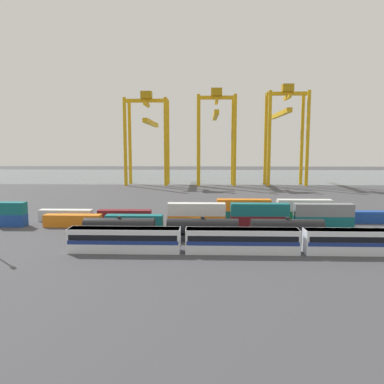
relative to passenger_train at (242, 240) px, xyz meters
name	(u,v)px	position (x,y,z in m)	size (l,w,h in m)	color
ground_plane	(198,200)	(-7.85, 58.40, -2.14)	(420.00, 420.00, 0.00)	#424247
harbour_water	(201,175)	(-7.85, 162.70, -2.14)	(400.00, 110.00, 0.01)	slate
passenger_train	(242,240)	(0.00, 0.00, 0.00)	(56.03, 3.14, 3.90)	silver
freight_tank_row	(202,229)	(-6.35, 7.72, -0.07)	(43.43, 2.92, 4.38)	#232326
shipping_container_0	(12,220)	(-47.40, 18.57, -0.84)	(6.04, 2.44, 2.60)	#1C4299
shipping_container_1	(11,208)	(-47.40, 18.57, 1.76)	(6.04, 2.44, 2.60)	#146066
shipping_container_2	(73,221)	(-34.15, 18.57, -0.84)	(12.10, 2.44, 2.60)	orange
shipping_container_3	(134,221)	(-20.90, 18.57, -0.84)	(12.10, 2.44, 2.60)	#146066
shipping_container_4	(197,221)	(-7.66, 18.57, -0.84)	(12.10, 2.44, 2.60)	orange
shipping_container_5	(197,209)	(-7.66, 18.57, 1.76)	(12.10, 2.44, 2.60)	silver
shipping_container_6	(259,222)	(5.59, 18.57, -0.84)	(12.10, 2.44, 2.60)	maroon
shipping_container_7	(260,210)	(5.59, 18.57, 1.76)	(12.10, 2.44, 2.60)	#146066
shipping_container_8	(323,222)	(18.84, 18.57, -0.84)	(12.10, 2.44, 2.60)	#146066
shipping_container_9	(323,210)	(18.84, 18.57, 1.76)	(12.10, 2.44, 2.60)	slate
shipping_container_10	(66,215)	(-37.92, 24.68, -0.84)	(12.10, 2.44, 2.60)	silver
shipping_container_11	(125,216)	(-24.31, 24.68, -0.84)	(12.10, 2.44, 2.60)	maroon
shipping_container_12	(184,216)	(-10.70, 24.68, -0.84)	(6.04, 2.44, 2.60)	maroon
shipping_container_13	(244,216)	(2.91, 24.68, -0.84)	(12.10, 2.44, 2.60)	#146066
shipping_container_14	(244,205)	(2.91, 24.68, 1.76)	(12.10, 2.44, 2.60)	orange
shipping_container_15	(304,217)	(16.53, 24.68, -0.84)	(12.10, 2.44, 2.60)	#197538
shipping_container_16	(304,205)	(16.53, 24.68, 1.76)	(12.10, 2.44, 2.60)	silver
shipping_container_17	(365,217)	(30.14, 24.68, -0.84)	(12.10, 2.44, 2.60)	#1C4299
gantry_crane_west	(148,129)	(-31.68, 111.61, 23.10)	(19.30, 40.24, 41.39)	gold
gantry_crane_central	(216,126)	(-0.68, 111.22, 24.28)	(17.28, 38.42, 42.59)	gold
gantry_crane_east	(285,124)	(30.32, 111.52, 25.11)	(18.05, 40.43, 44.16)	gold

